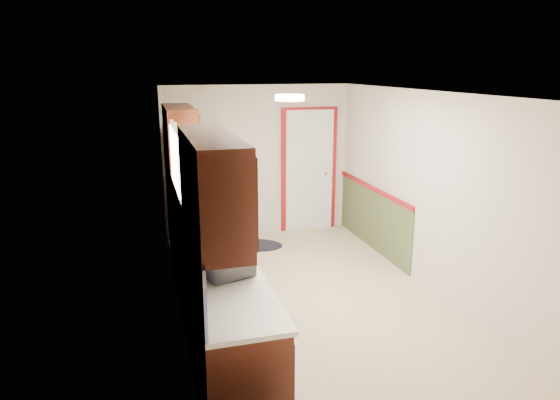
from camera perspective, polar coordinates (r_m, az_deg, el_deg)
room_shell at (r=5.68m, az=3.37°, el=-0.01°), size 3.20×5.20×2.52m
kitchen_run at (r=5.26m, az=-8.53°, el=-5.88°), size 0.63×4.00×2.20m
back_wall_trim at (r=8.10m, az=4.86°, el=2.27°), size 1.12×2.30×2.08m
ceiling_fixture at (r=5.21m, az=1.12°, el=11.61°), size 0.30×0.30×0.06m
microwave at (r=4.37m, az=-6.78°, el=-5.58°), size 0.49×0.66×0.40m
refrigerator at (r=7.48m, az=-9.30°, el=1.15°), size 0.80×0.78×1.80m
rug at (r=7.73m, az=-2.92°, el=-5.16°), size 1.01×0.85×0.01m
cooktop at (r=6.37m, az=-9.62°, el=-0.85°), size 0.53×0.63×0.02m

